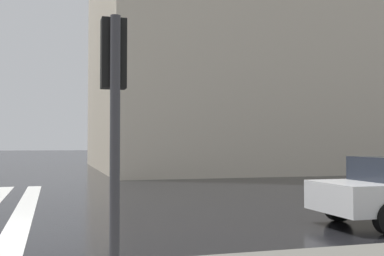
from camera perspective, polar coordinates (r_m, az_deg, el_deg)
name	(u,v)px	position (r m, az deg, el deg)	size (l,w,h in m)	color
haussmann_block_corner	(245,2)	(35.02, 6.35, 14.66)	(18.33, 20.35, 23.74)	beige
traffic_signal_post	(114,88)	(5.86, -9.27, 4.72)	(0.44, 0.30, 3.05)	#333338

